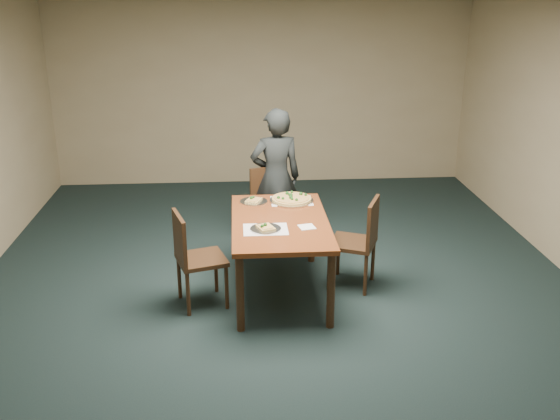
{
  "coord_description": "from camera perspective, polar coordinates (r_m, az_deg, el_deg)",
  "views": [
    {
      "loc": [
        -0.37,
        -5.05,
        2.85
      ],
      "look_at": [
        0.01,
        0.38,
        0.85
      ],
      "focal_mm": 40.0,
      "sensor_mm": 36.0,
      "label": 1
    }
  ],
  "objects": [
    {
      "name": "room_shell",
      "position": [
        5.19,
        0.13,
        7.81
      ],
      "size": [
        8.0,
        8.0,
        8.0
      ],
      "color": "tan",
      "rests_on": "ground"
    },
    {
      "name": "ground",
      "position": [
        5.81,
        0.12,
        -9.19
      ],
      "size": [
        8.0,
        8.0,
        0.0
      ],
      "primitive_type": "plane",
      "color": "black",
      "rests_on": "ground"
    },
    {
      "name": "dining_table",
      "position": [
        5.87,
        0.0,
        -1.76
      ],
      "size": [
        0.9,
        1.5,
        0.75
      ],
      "color": "#5C2912",
      "rests_on": "ground"
    },
    {
      "name": "napkin",
      "position": [
        5.67,
        2.47,
        -1.56
      ],
      "size": [
        0.17,
        0.17,
        0.01
      ],
      "primitive_type": "cube",
      "rotation": [
        0.0,
        0.0,
        0.21
      ],
      "color": "white",
      "rests_on": "dining_table"
    },
    {
      "name": "placemat_main",
      "position": [
        6.34,
        1.06,
        0.84
      ],
      "size": [
        0.42,
        0.32,
        0.0
      ],
      "primitive_type": "cube",
      "color": "white",
      "rests_on": "dining_table"
    },
    {
      "name": "placemat_near",
      "position": [
        5.62,
        -1.33,
        -1.78
      ],
      "size": [
        0.4,
        0.3,
        0.0
      ],
      "primitive_type": "cube",
      "color": "white",
      "rests_on": "dining_table"
    },
    {
      "name": "diner",
      "position": [
        6.97,
        -0.39,
        2.95
      ],
      "size": [
        0.62,
        0.46,
        1.57
      ],
      "primitive_type": "imported",
      "rotation": [
        0.0,
        0.0,
        3.29
      ],
      "color": "black",
      "rests_on": "ground"
    },
    {
      "name": "chair_left",
      "position": [
        5.74,
        -7.97,
        -4.02
      ],
      "size": [
        0.52,
        0.52,
        0.91
      ],
      "rotation": [
        0.0,
        0.0,
        1.87
      ],
      "color": "black",
      "rests_on": "ground"
    },
    {
      "name": "slice_plate_near",
      "position": [
        5.61,
        -1.34,
        -1.66
      ],
      "size": [
        0.28,
        0.28,
        0.06
      ],
      "color": "silver",
      "rests_on": "dining_table"
    },
    {
      "name": "chair_far",
      "position": [
        6.96,
        -0.8,
        0.58
      ],
      "size": [
        0.52,
        0.52,
        0.91
      ],
      "rotation": [
        0.0,
        0.0,
        0.27
      ],
      "color": "black",
      "rests_on": "ground"
    },
    {
      "name": "slice_plate_far",
      "position": [
        6.32,
        -2.43,
        0.85
      ],
      "size": [
        0.28,
        0.28,
        0.06
      ],
      "color": "silver",
      "rests_on": "dining_table"
    },
    {
      "name": "pizza_pan",
      "position": [
        6.34,
        1.07,
        1.02
      ],
      "size": [
        0.44,
        0.44,
        0.07
      ],
      "color": "silver",
      "rests_on": "dining_table"
    },
    {
      "name": "chair_right",
      "position": [
        6.09,
        7.37,
        -2.54
      ],
      "size": [
        0.55,
        0.55,
        0.91
      ],
      "rotation": [
        0.0,
        0.0,
        -1.98
      ],
      "color": "black",
      "rests_on": "ground"
    }
  ]
}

